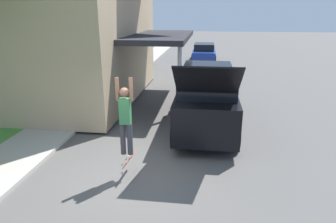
{
  "coord_description": "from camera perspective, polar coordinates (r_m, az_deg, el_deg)",
  "views": [
    {
      "loc": [
        1.61,
        -6.5,
        3.88
      ],
      "look_at": [
        0.56,
        1.47,
        1.21
      ],
      "focal_mm": 32.0,
      "sensor_mm": 36.0,
      "label": 1
    }
  ],
  "objects": [
    {
      "name": "skateboarder",
      "position": [
        7.01,
        -8.13,
        -0.89
      ],
      "size": [
        0.41,
        0.22,
        1.88
      ],
      "color": "#38383D",
      "rests_on": "ground_plane"
    },
    {
      "name": "lawn",
      "position": [
        16.23,
        -29.13,
        2.32
      ],
      "size": [
        10.0,
        80.0,
        0.08
      ],
      "color": "#478E38",
      "rests_on": "ground_plane"
    },
    {
      "name": "sidewalk",
      "position": [
        14.07,
        -14.54,
        1.98
      ],
      "size": [
        1.8,
        80.0,
        0.1
      ],
      "color": "#ADA89E",
      "rests_on": "ground_plane"
    },
    {
      "name": "ground_plane",
      "position": [
        7.74,
        -5.64,
        -11.82
      ],
      "size": [
        120.0,
        120.0,
        0.0
      ],
      "primitive_type": "plane",
      "color": "#54514F"
    },
    {
      "name": "skateboard",
      "position": [
        7.54,
        -7.42,
        -8.97
      ],
      "size": [
        0.22,
        0.77,
        0.26
      ],
      "color": "#B73D23",
      "rests_on": "ground_plane"
    },
    {
      "name": "suv_parked",
      "position": [
        10.28,
        7.34,
        2.62
      ],
      "size": [
        2.04,
        5.65,
        2.73
      ],
      "color": "black",
      "rests_on": "ground_plane"
    },
    {
      "name": "car_down_street",
      "position": [
        25.72,
        6.88,
        11.11
      ],
      "size": [
        1.96,
        4.44,
        1.43
      ],
      "color": "navy",
      "rests_on": "ground_plane"
    }
  ]
}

